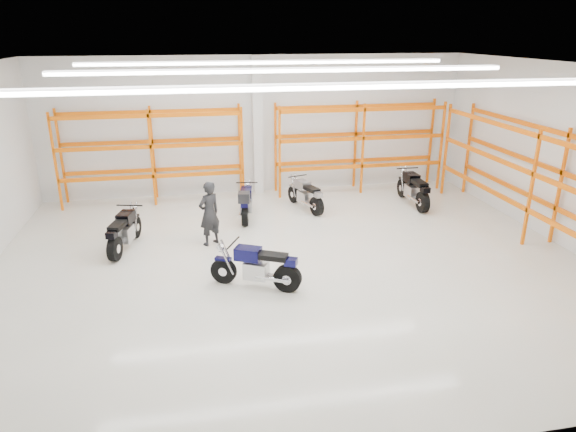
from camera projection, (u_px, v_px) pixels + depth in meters
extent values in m
plane|color=beige|center=(292.00, 263.00, 12.21)|extent=(14.00, 14.00, 0.00)
cube|color=silver|center=(257.00, 126.00, 16.98)|extent=(14.00, 0.02, 4.50)
cube|color=silver|center=(395.00, 304.00, 5.90)|extent=(14.00, 0.02, 4.50)
cube|color=silver|center=(569.00, 158.00, 12.68)|extent=(0.02, 12.00, 4.50)
cube|color=white|center=(293.00, 67.00, 10.68)|extent=(14.00, 12.00, 0.02)
cube|color=white|center=(331.00, 86.00, 7.94)|extent=(10.00, 0.22, 0.10)
cube|color=white|center=(288.00, 70.00, 11.17)|extent=(10.00, 0.22, 0.10)
cube|color=white|center=(267.00, 62.00, 13.94)|extent=(10.00, 0.22, 0.10)
cylinder|color=black|center=(224.00, 271.00, 11.16)|extent=(0.57, 0.36, 0.58)
cylinder|color=black|center=(287.00, 278.00, 10.80)|extent=(0.61, 0.42, 0.60)
cylinder|color=silver|center=(224.00, 271.00, 11.16)|extent=(0.23, 0.21, 0.19)
cylinder|color=silver|center=(287.00, 278.00, 10.80)|extent=(0.27, 0.27, 0.21)
cube|color=#0C0C38|center=(223.00, 259.00, 11.06)|extent=(0.37, 0.28, 0.06)
cube|color=#B7B7BC|center=(256.00, 270.00, 10.94)|extent=(0.60, 0.53, 0.37)
cube|color=#A5A5AA|center=(273.00, 276.00, 10.88)|extent=(0.65, 0.40, 0.08)
cube|color=#0C0C38|center=(248.00, 254.00, 10.85)|extent=(0.63, 0.53, 0.27)
cube|color=black|center=(272.00, 256.00, 10.72)|extent=(0.70, 0.54, 0.12)
cube|color=#0C0C38|center=(291.00, 262.00, 10.65)|extent=(0.32, 0.30, 0.15)
cylinder|color=black|center=(233.00, 243.00, 10.86)|extent=(0.33, 0.62, 0.03)
sphere|color=silver|center=(221.00, 248.00, 10.99)|extent=(0.18, 0.18, 0.18)
cylinder|color=silver|center=(272.00, 280.00, 10.73)|extent=(0.69, 0.40, 0.09)
cylinder|color=black|center=(136.00, 227.00, 13.63)|extent=(0.26, 0.59, 0.58)
cylinder|color=black|center=(115.00, 249.00, 12.27)|extent=(0.32, 0.63, 0.60)
cylinder|color=silver|center=(136.00, 227.00, 13.63)|extent=(0.18, 0.22, 0.19)
cylinder|color=silver|center=(115.00, 249.00, 12.27)|extent=(0.24, 0.25, 0.21)
cube|color=black|center=(134.00, 217.00, 13.53)|extent=(0.23, 0.37, 0.06)
cube|color=#B7B7BC|center=(125.00, 234.00, 12.88)|extent=(0.46, 0.58, 0.37)
cube|color=#A5A5AA|center=(120.00, 243.00, 12.57)|extent=(0.28, 0.69, 0.08)
cube|color=black|center=(126.00, 218.00, 12.92)|extent=(0.45, 0.61, 0.27)
cube|color=black|center=(118.00, 225.00, 12.41)|extent=(0.44, 0.69, 0.12)
cube|color=black|center=(112.00, 235.00, 12.06)|extent=(0.27, 0.30, 0.16)
cylinder|color=black|center=(130.00, 205.00, 13.16)|extent=(0.67, 0.20, 0.03)
sphere|color=silver|center=(134.00, 207.00, 13.48)|extent=(0.18, 0.18, 0.18)
cylinder|color=silver|center=(113.00, 243.00, 12.54)|extent=(0.27, 0.73, 0.09)
cylinder|color=black|center=(248.00, 201.00, 15.77)|extent=(0.20, 0.56, 0.55)
cylinder|color=black|center=(245.00, 216.00, 14.48)|extent=(0.26, 0.59, 0.57)
cylinder|color=silver|center=(248.00, 201.00, 15.77)|extent=(0.16, 0.20, 0.18)
cylinder|color=silver|center=(245.00, 216.00, 14.48)|extent=(0.22, 0.23, 0.20)
cube|color=#0D0B39|center=(248.00, 193.00, 15.68)|extent=(0.19, 0.35, 0.06)
cube|color=#B7B7BC|center=(246.00, 205.00, 15.06)|extent=(0.41, 0.53, 0.35)
cube|color=#A5A5AA|center=(246.00, 212.00, 14.77)|extent=(0.22, 0.65, 0.07)
cube|color=#0D0B39|center=(246.00, 192.00, 15.10)|extent=(0.40, 0.56, 0.26)
cube|color=black|center=(245.00, 197.00, 14.62)|extent=(0.38, 0.64, 0.11)
cube|color=#0D0B39|center=(245.00, 204.00, 14.28)|extent=(0.24, 0.27, 0.15)
cylinder|color=black|center=(247.00, 183.00, 15.32)|extent=(0.64, 0.14, 0.03)
sphere|color=silver|center=(248.00, 185.00, 15.63)|extent=(0.17, 0.17, 0.17)
cylinder|color=silver|center=(241.00, 212.00, 14.73)|extent=(0.20, 0.69, 0.08)
cube|color=black|center=(244.00, 197.00, 14.09)|extent=(0.37, 0.40, 0.28)
cylinder|color=black|center=(294.00, 194.00, 16.42)|extent=(0.28, 0.56, 0.55)
cylinder|color=black|center=(317.00, 206.00, 15.28)|extent=(0.34, 0.60, 0.57)
cylinder|color=silver|center=(294.00, 194.00, 16.42)|extent=(0.18, 0.22, 0.18)
cylinder|color=silver|center=(317.00, 206.00, 15.28)|extent=(0.24, 0.25, 0.20)
cube|color=gray|center=(294.00, 186.00, 16.33)|extent=(0.24, 0.36, 0.06)
cube|color=#B7B7BC|center=(305.00, 197.00, 15.79)|extent=(0.47, 0.56, 0.35)
cube|color=#A5A5AA|center=(311.00, 203.00, 15.54)|extent=(0.31, 0.65, 0.07)
cube|color=gray|center=(303.00, 185.00, 15.81)|extent=(0.46, 0.59, 0.26)
cube|color=black|center=(311.00, 189.00, 15.39)|extent=(0.45, 0.67, 0.11)
cube|color=gray|center=(318.00, 195.00, 15.09)|extent=(0.27, 0.29, 0.15)
cylinder|color=black|center=(298.00, 176.00, 16.00)|extent=(0.62, 0.24, 0.03)
sphere|color=silver|center=(293.00, 178.00, 16.27)|extent=(0.18, 0.18, 0.18)
cylinder|color=silver|center=(308.00, 204.00, 15.44)|extent=(0.30, 0.68, 0.08)
cylinder|color=black|center=(402.00, 188.00, 16.96)|extent=(0.13, 0.62, 0.62)
cylinder|color=black|center=(423.00, 202.00, 15.52)|extent=(0.19, 0.64, 0.64)
cylinder|color=silver|center=(402.00, 188.00, 16.96)|extent=(0.15, 0.21, 0.21)
cylinder|color=silver|center=(423.00, 202.00, 15.52)|extent=(0.21, 0.23, 0.23)
cube|color=black|center=(403.00, 179.00, 16.85)|extent=(0.16, 0.37, 0.06)
cube|color=#B7B7BC|center=(413.00, 191.00, 16.17)|extent=(0.37, 0.54, 0.39)
cube|color=#A5A5AA|center=(418.00, 198.00, 15.84)|extent=(0.13, 0.72, 0.08)
cube|color=black|center=(411.00, 178.00, 16.21)|extent=(0.35, 0.58, 0.29)
cube|color=black|center=(419.00, 183.00, 15.67)|extent=(0.31, 0.68, 0.12)
cube|color=black|center=(425.00, 190.00, 15.30)|extent=(0.23, 0.27, 0.17)
cylinder|color=black|center=(407.00, 168.00, 16.46)|extent=(0.72, 0.04, 0.04)
sphere|color=silver|center=(403.00, 171.00, 16.80)|extent=(0.20, 0.20, 0.20)
cylinder|color=silver|center=(413.00, 199.00, 15.77)|extent=(0.09, 0.78, 0.09)
imported|color=black|center=(209.00, 213.00, 13.02)|extent=(0.73, 0.68, 1.68)
cube|color=white|center=(258.00, 126.00, 16.82)|extent=(0.32, 0.32, 4.50)
cube|color=#FB520F|center=(61.00, 157.00, 16.03)|extent=(0.07, 0.07, 3.00)
cube|color=#FB520F|center=(55.00, 163.00, 15.29)|extent=(0.07, 0.07, 3.00)
cube|color=#FB520F|center=(153.00, 153.00, 16.52)|extent=(0.07, 0.07, 3.00)
cube|color=#FB520F|center=(152.00, 159.00, 15.79)|extent=(0.07, 0.07, 3.00)
cube|color=#FB520F|center=(240.00, 149.00, 17.02)|extent=(0.07, 0.07, 3.00)
cube|color=#FB520F|center=(242.00, 155.00, 16.28)|extent=(0.07, 0.07, 3.00)
cube|color=#FB520F|center=(155.00, 170.00, 16.72)|extent=(5.60, 0.07, 0.12)
cube|color=#FB520F|center=(153.00, 176.00, 15.98)|extent=(5.60, 0.07, 0.12)
cube|color=#FB520F|center=(152.00, 141.00, 16.40)|extent=(5.60, 0.07, 0.12)
cube|color=#FB520F|center=(151.00, 147.00, 15.66)|extent=(5.60, 0.07, 0.12)
cube|color=#FB520F|center=(149.00, 112.00, 16.08)|extent=(5.60, 0.07, 0.12)
cube|color=#FB520F|center=(148.00, 116.00, 15.34)|extent=(5.60, 0.07, 0.12)
cube|color=#FB520F|center=(275.00, 148.00, 17.23)|extent=(0.07, 0.07, 3.00)
cube|color=#FB520F|center=(280.00, 153.00, 16.49)|extent=(0.07, 0.07, 3.00)
cube|color=#FB520F|center=(355.00, 145.00, 17.73)|extent=(0.07, 0.07, 3.00)
cube|color=#FB520F|center=(363.00, 150.00, 16.99)|extent=(0.07, 0.07, 3.00)
cube|color=#FB520F|center=(431.00, 141.00, 18.23)|extent=(0.07, 0.07, 3.00)
cube|color=#FB520F|center=(441.00, 146.00, 17.49)|extent=(0.07, 0.07, 3.00)
cube|color=#FB520F|center=(355.00, 160.00, 17.92)|extent=(5.60, 0.07, 0.12)
cube|color=#FB520F|center=(362.00, 166.00, 17.18)|extent=(5.60, 0.07, 0.12)
cube|color=#FB520F|center=(356.00, 134.00, 17.60)|extent=(5.60, 0.07, 0.12)
cube|color=#FB520F|center=(363.00, 138.00, 16.86)|extent=(5.60, 0.07, 0.12)
cube|color=#FB520F|center=(357.00, 106.00, 17.28)|extent=(5.60, 0.07, 0.12)
cube|color=#FB520F|center=(365.00, 110.00, 16.54)|extent=(5.60, 0.07, 0.12)
cube|color=#FB520F|center=(560.00, 187.00, 12.92)|extent=(0.07, 0.07, 3.00)
cube|color=#FB520F|center=(531.00, 189.00, 12.78)|extent=(0.07, 0.07, 3.00)
cube|color=#FB520F|center=(468.00, 149.00, 17.07)|extent=(0.07, 0.07, 3.00)
cube|color=#FB520F|center=(446.00, 150.00, 16.93)|extent=(0.07, 0.07, 3.00)
cube|color=#FB520F|center=(556.00, 208.00, 13.11)|extent=(0.07, 9.00, 0.12)
cube|color=#FB520F|center=(528.00, 210.00, 12.97)|extent=(0.07, 9.00, 0.12)
cube|color=#FB520F|center=(562.00, 173.00, 12.79)|extent=(0.07, 9.00, 0.12)
cube|color=#FB520F|center=(534.00, 174.00, 12.65)|extent=(0.07, 9.00, 0.12)
cube|color=#FB520F|center=(569.00, 135.00, 12.47)|extent=(0.07, 9.00, 0.12)
cube|color=#FB520F|center=(540.00, 137.00, 12.33)|extent=(0.07, 9.00, 0.12)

